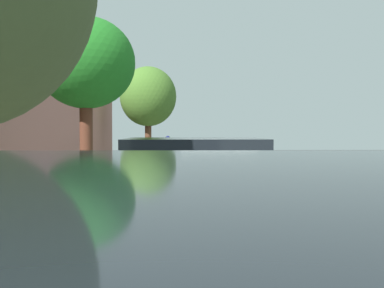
{
  "coord_description": "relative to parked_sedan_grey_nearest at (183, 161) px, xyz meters",
  "views": [
    {
      "loc": [
        1.22,
        17.26,
        2.06
      ],
      "look_at": [
        0.66,
        -11.59,
        1.24
      ],
      "focal_mm": 47.89,
      "sensor_mm": 36.0,
      "label": 1
    }
  ],
  "objects": [
    {
      "name": "street_tree_near_cyclist",
      "position": [
        2.27,
        -12.59,
        3.47
      ],
      "size": [
        3.73,
        3.73,
        6.05
      ],
      "color": "brown",
      "rests_on": "sidewalk"
    },
    {
      "name": "parked_pickup_silver_mid",
      "position": [
        -0.12,
        14.09,
        0.15
      ],
      "size": [
        2.05,
        5.31,
        1.95
      ],
      "color": "#B7BABF",
      "rests_on": "ground"
    },
    {
      "name": "bicycle_at_curb",
      "position": [
        0.61,
        -6.13,
        -0.39
      ],
      "size": [
        1.67,
        0.58,
        0.73
      ],
      "color": "black",
      "rests_on": "ground"
    },
    {
      "name": "curb_edge",
      "position": [
        1.07,
        4.06,
        -0.67
      ],
      "size": [
        0.16,
        41.91,
        0.17
      ],
      "primitive_type": "cube",
      "color": "gray",
      "rests_on": "ground"
    },
    {
      "name": "lane_stripe_bike_edge",
      "position": [
        -0.4,
        4.06,
        -0.75
      ],
      "size": [
        0.12,
        41.91,
        0.01
      ],
      "primitive_type": "cube",
      "color": "white",
      "rests_on": "ground"
    },
    {
      "name": "sidewalk",
      "position": [
        3.19,
        4.06,
        -0.67
      ],
      "size": [
        4.08,
        41.91,
        0.17
      ],
      "primitive_type": "cube",
      "color": "#9C9B89",
      "rests_on": "ground"
    },
    {
      "name": "building_facade",
      "position": [
        5.48,
        4.06,
        1.5
      ],
      "size": [
        0.5,
        41.91,
        4.51
      ],
      "primitive_type": "cube",
      "color": "#AD6D62",
      "rests_on": "ground"
    },
    {
      "name": "parked_sedan_grey_nearest",
      "position": [
        0.0,
        0.0,
        0.0
      ],
      "size": [
        2.0,
        4.48,
        1.52
      ],
      "color": "slate",
      "rests_on": "ground"
    },
    {
      "name": "lane_stripe_centre",
      "position": [
        -4.44,
        3.1,
        -0.75
      ],
      "size": [
        0.14,
        40.0,
        0.01
      ],
      "color": "white",
      "rests_on": "ground"
    },
    {
      "name": "ground",
      "position": [
        -1.2,
        4.06,
        -0.75
      ],
      "size": [
        67.06,
        67.06,
        0.0
      ],
      "primitive_type": "plane",
      "color": "#2C2C2C"
    },
    {
      "name": "fire_hydrant",
      "position": [
        1.5,
        9.87,
        -0.16
      ],
      "size": [
        0.22,
        0.22,
        0.84
      ],
      "color": "red",
      "rests_on": "sidewalk"
    },
    {
      "name": "cyclist_with_backpack",
      "position": [
        0.83,
        -6.57,
        0.3
      ],
      "size": [
        0.47,
        0.61,
        1.72
      ],
      "color": "#C6B284",
      "rests_on": "ground"
    },
    {
      "name": "street_tree_mid_block",
      "position": [
        2.27,
        9.3,
        2.82
      ],
      "size": [
        2.3,
        2.3,
        4.52
      ],
      "color": "brown",
      "rests_on": "sidewalk"
    },
    {
      "name": "parked_sedan_green_second",
      "position": [
        -0.02,
        7.66,
        0.0
      ],
      "size": [
        2.04,
        4.5,
        1.52
      ],
      "color": "#1E512D",
      "rests_on": "ground"
    }
  ]
}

